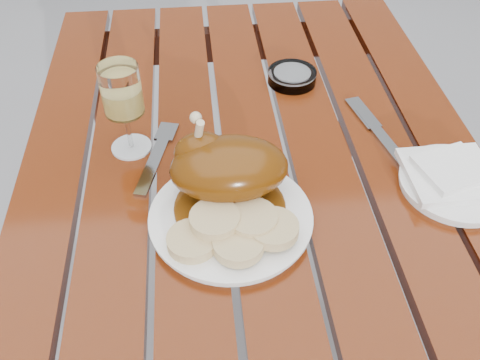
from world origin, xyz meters
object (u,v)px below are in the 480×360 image
at_px(table, 252,290).
at_px(wine_glass, 125,110).
at_px(ashtray, 292,77).
at_px(dinner_plate, 231,218).
at_px(side_plate, 456,184).

xyz_separation_m(table, wine_glass, (-0.21, 0.06, 0.46)).
bearing_deg(ashtray, dinner_plate, -112.98).
relative_size(dinner_plate, wine_glass, 1.51).
xyz_separation_m(table, ashtray, (0.10, 0.24, 0.39)).
bearing_deg(ashtray, wine_glass, -150.52).
distance_m(wine_glass, side_plate, 0.56).
xyz_separation_m(side_plate, ashtray, (-0.21, 0.33, 0.00)).
xyz_separation_m(dinner_plate, side_plate, (0.37, 0.04, -0.00)).
relative_size(table, side_plate, 6.52).
distance_m(table, side_plate, 0.50).
relative_size(wine_glass, ashtray, 1.67).
distance_m(side_plate, ashtray, 0.39).
bearing_deg(side_plate, dinner_plate, -173.89).
relative_size(dinner_plate, side_plate, 1.35).
bearing_deg(table, wine_glass, 163.42).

